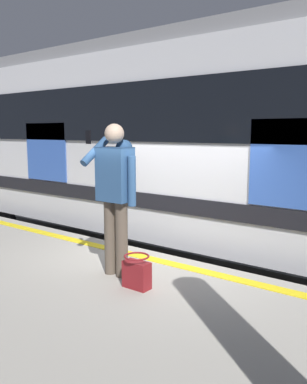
{
  "coord_description": "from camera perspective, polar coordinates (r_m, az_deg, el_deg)",
  "views": [
    {
      "loc": [
        -3.04,
        4.32,
        2.69
      ],
      "look_at": [
        0.01,
        0.3,
        1.92
      ],
      "focal_mm": 37.33,
      "sensor_mm": 36.0,
      "label": 1
    }
  ],
  "objects": [
    {
      "name": "ground_plane",
      "position": [
        5.92,
        1.96,
        -18.31
      ],
      "size": [
        23.53,
        23.53,
        0.0
      ],
      "primitive_type": "plane",
      "color": "#3D3D3F"
    },
    {
      "name": "handbag",
      "position": [
        4.36,
        -2.41,
        -11.47
      ],
      "size": [
        0.3,
        0.28,
        0.36
      ],
      "color": "maroon",
      "rests_on": "platform"
    },
    {
      "name": "safety_line",
      "position": [
        5.31,
        0.12,
        -9.62
      ],
      "size": [
        14.49,
        0.16,
        0.01
      ],
      "primitive_type": "cube",
      "color": "yellow",
      "rests_on": "platform"
    },
    {
      "name": "track_rail_far",
      "position": [
        7.96,
        12.86,
        -10.67
      ],
      "size": [
        19.22,
        0.08,
        0.16
      ],
      "primitive_type": "cube",
      "color": "slate",
      "rests_on": "ground"
    },
    {
      "name": "passenger",
      "position": [
        4.56,
        -5.41,
        0.69
      ],
      "size": [
        0.57,
        0.55,
        1.75
      ],
      "color": "brown",
      "rests_on": "platform"
    },
    {
      "name": "platform",
      "position": [
        4.34,
        -15.62,
        -21.81
      ],
      "size": [
        14.78,
        4.23,
        1.02
      ],
      "primitive_type": "cube",
      "color": "#9E998E",
      "rests_on": "ground"
    },
    {
      "name": "train_carriage",
      "position": [
        7.25,
        5.34,
        7.61
      ],
      "size": [
        13.25,
        2.8,
        4.04
      ],
      "color": "silver",
      "rests_on": "ground"
    },
    {
      "name": "track_rail_near",
      "position": [
        6.76,
        7.65,
        -14.1
      ],
      "size": [
        19.22,
        0.08,
        0.16
      ],
      "primitive_type": "cube",
      "color": "slate",
      "rests_on": "ground"
    }
  ]
}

